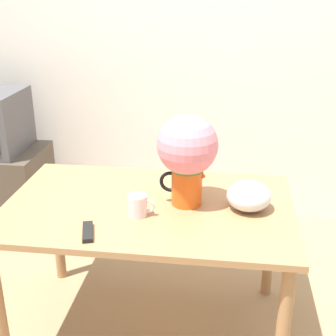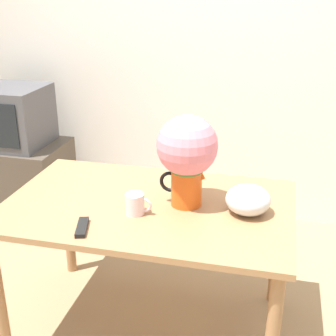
% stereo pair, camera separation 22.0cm
% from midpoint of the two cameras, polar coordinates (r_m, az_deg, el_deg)
% --- Properties ---
extents(wall_back, '(8.00, 0.05, 2.60)m').
position_cam_midpoint_polar(wall_back, '(3.45, 1.50, 14.74)').
color(wall_back, silver).
rests_on(wall_back, ground_plane).
extents(table, '(1.39, 0.88, 0.74)m').
position_cam_midpoint_polar(table, '(2.31, -5.10, -6.58)').
color(table, '#A3754C').
rests_on(table, ground_plane).
extents(flower_vase, '(0.28, 0.28, 0.44)m').
position_cam_midpoint_polar(flower_vase, '(2.16, -0.54, 1.84)').
color(flower_vase, '#E05619').
rests_on(flower_vase, table).
extents(coffee_mug, '(0.12, 0.09, 0.10)m').
position_cam_midpoint_polar(coffee_mug, '(2.14, -6.59, -4.63)').
color(coffee_mug, silver).
rests_on(coffee_mug, table).
extents(white_bowl, '(0.21, 0.21, 0.14)m').
position_cam_midpoint_polar(white_bowl, '(2.19, 7.01, -3.46)').
color(white_bowl, silver).
rests_on(white_bowl, table).
extents(remote_control, '(0.09, 0.16, 0.02)m').
position_cam_midpoint_polar(remote_control, '(2.05, -12.84, -7.67)').
color(remote_control, black).
rests_on(remote_control, table).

